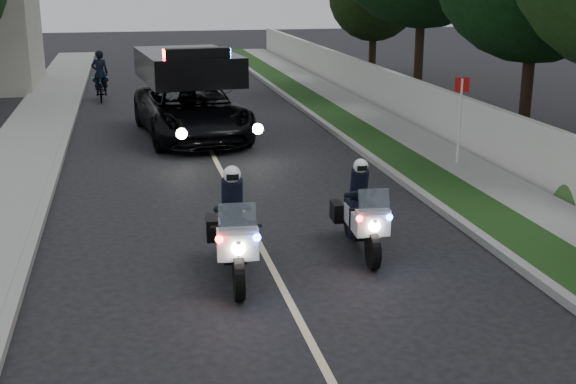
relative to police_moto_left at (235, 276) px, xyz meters
name	(u,v)px	position (x,y,z in m)	size (l,w,h in m)	color
ground	(308,338)	(0.67, -2.39, 0.00)	(120.00, 120.00, 0.00)	black
curb_right	(366,154)	(4.77, 7.61, 0.07)	(0.20, 60.00, 0.15)	gray
grass_verge	(391,153)	(5.47, 7.61, 0.08)	(1.20, 60.00, 0.16)	#193814
sidewalk_right	(435,151)	(6.77, 7.61, 0.08)	(1.40, 60.00, 0.16)	gray
property_wall	(469,126)	(7.77, 7.61, 0.75)	(0.22, 60.00, 1.50)	beige
curb_left	(56,170)	(-3.43, 7.61, 0.07)	(0.20, 60.00, 0.15)	gray
sidewalk_left	(10,173)	(-4.53, 7.61, 0.08)	(2.00, 60.00, 0.16)	gray
lane_marking	(218,165)	(0.67, 7.61, 0.00)	(0.12, 50.00, 0.01)	#BFB78C
police_moto_left	(235,276)	(0.00, 0.00, 0.00)	(0.76, 2.19, 1.86)	silver
police_moto_right	(360,251)	(2.40, 0.68, 0.00)	(0.70, 1.99, 1.69)	silver
police_suv	(192,137)	(0.34, 11.28, 0.00)	(2.87, 6.21, 3.02)	black
bicycle	(102,100)	(-2.55, 19.11, 0.00)	(0.67, 1.91, 1.00)	black
cyclist	(102,100)	(-2.55, 19.11, 0.00)	(0.64, 0.43, 1.78)	black
sign_post	(457,168)	(6.67, 5.93, 0.00)	(0.38, 0.38, 2.42)	#A8150C
tree_right_c	(523,135)	(10.48, 9.39, 0.00)	(6.20, 6.20, 10.33)	#103411
tree_right_d	(417,97)	(10.07, 17.20, 0.00)	(7.64, 7.64, 12.74)	#123612
tree_right_e	(372,74)	(10.68, 24.85, 0.00)	(4.51, 4.51, 7.51)	black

